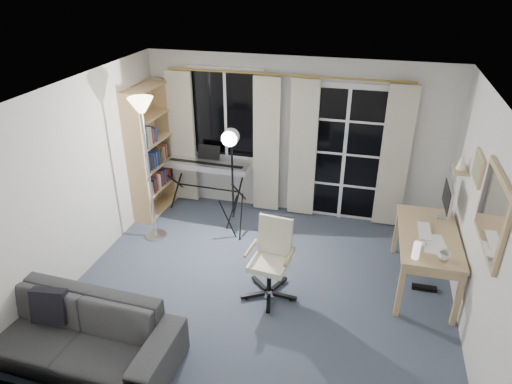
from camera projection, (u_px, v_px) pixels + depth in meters
floor at (261, 286)px, 5.61m from camera, size 4.50×4.00×0.02m
window at (226, 114)px, 6.85m from camera, size 1.20×0.08×1.40m
french_door at (344, 155)px, 6.66m from camera, size 1.32×0.09×2.11m
curtains at (284, 147)px, 6.75m from camera, size 3.60×0.07×2.13m
bookshelf at (148, 155)px, 6.87m from camera, size 0.35×0.94×1.99m
torchiere_lamp at (144, 128)px, 5.86m from camera, size 0.35×0.35×2.04m
keyboard_piano at (207, 166)px, 7.02m from camera, size 1.34×0.67×0.97m
studio_light at (231, 151)px, 5.98m from camera, size 0.30×0.33×1.67m
office_chair at (273, 250)px, 5.28m from camera, size 0.66×0.67×0.97m
desk at (428, 241)px, 5.34m from camera, size 0.70×1.36×0.72m
monitor at (448, 198)px, 5.52m from camera, size 0.18×0.52×0.45m
desk_clutter at (423, 255)px, 5.19m from camera, size 0.42×0.82×0.92m
mug at (444, 255)px, 4.82m from camera, size 0.12×0.10×0.12m
wall_mirror at (493, 213)px, 4.09m from camera, size 0.04×0.94×0.74m
framed_print at (478, 168)px, 4.84m from camera, size 0.03×0.42×0.32m
wall_shelf at (461, 166)px, 5.38m from camera, size 0.16×0.30×0.18m
sofa at (70, 325)px, 4.43m from camera, size 2.13×0.69×0.83m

